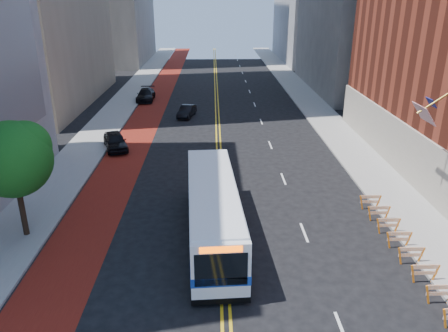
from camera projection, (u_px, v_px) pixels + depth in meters
name	position (u px, v px, depth m)	size (l,w,h in m)	color
ground	(225.00, 301.00, 19.90)	(160.00, 160.00, 0.00)	black
sidewalk_left	(108.00, 122.00, 47.49)	(4.00, 140.00, 0.15)	gray
sidewalk_right	(326.00, 120.00, 48.06)	(4.00, 140.00, 0.15)	gray
bus_lane_paint	(143.00, 122.00, 47.61)	(3.60, 140.00, 0.01)	maroon
center_line_inner	(216.00, 122.00, 47.80)	(0.14, 140.00, 0.01)	gold
center_line_outer	(219.00, 122.00, 47.81)	(0.14, 140.00, 0.01)	gold
lane_dashes	(255.00, 104.00, 55.36)	(0.14, 98.20, 0.01)	silver
construction_barriers	(405.00, 245.00, 23.07)	(1.42, 10.91, 1.00)	orange
street_tree	(14.00, 156.00, 23.46)	(4.20, 4.20, 6.70)	black
transit_bus	(213.00, 210.00, 24.53)	(3.34, 12.27, 3.34)	white
car_a	(115.00, 141.00, 39.12)	(1.80, 4.47, 1.52)	black
car_b	(187.00, 111.00, 49.58)	(1.37, 3.94, 1.30)	black
car_c	(146.00, 95.00, 57.18)	(2.12, 5.22, 1.52)	black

